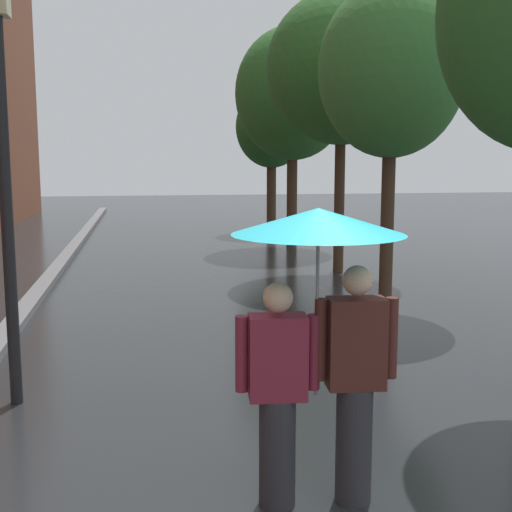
# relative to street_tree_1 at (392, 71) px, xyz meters

# --- Properties ---
(kerb_strip) EXTENTS (0.30, 36.00, 0.12)m
(kerb_strip) POSITION_rel_street_tree_1_xyz_m (-5.90, 3.57, -3.77)
(kerb_strip) COLOR slate
(kerb_strip) RESTS_ON ground
(street_tree_1) EXTENTS (2.38, 2.38, 5.26)m
(street_tree_1) POSITION_rel_street_tree_1_xyz_m (0.00, 0.00, 0.00)
(street_tree_1) COLOR #473323
(street_tree_1) RESTS_ON ground
(street_tree_2) EXTENTS (3.16, 3.16, 5.89)m
(street_tree_2) POSITION_rel_street_tree_1_xyz_m (0.14, 3.26, 0.46)
(street_tree_2) COLOR #473323
(street_tree_2) RESTS_ON ground
(street_tree_3) EXTENTS (3.15, 3.15, 5.99)m
(street_tree_3) POSITION_rel_street_tree_1_xyz_m (0.08, 7.62, 0.33)
(street_tree_3) COLOR #473323
(street_tree_3) RESTS_ON ground
(street_tree_4) EXTENTS (2.38, 2.38, 4.81)m
(street_tree_4) POSITION_rel_street_tree_1_xyz_m (0.23, 11.46, -0.41)
(street_tree_4) COLOR #473323
(street_tree_4) RESTS_ON ground
(couple_under_umbrella) EXTENTS (1.19, 1.19, 2.12)m
(couple_under_umbrella) POSITION_rel_street_tree_1_xyz_m (-2.82, -6.17, -2.39)
(couple_under_umbrella) COLOR #2D2D33
(couple_under_umbrella) RESTS_ON ground
(street_lamp_post) EXTENTS (0.24, 0.24, 4.07)m
(street_lamp_post) POSITION_rel_street_tree_1_xyz_m (-5.30, -3.78, -1.44)
(street_lamp_post) COLOR black
(street_lamp_post) RESTS_ON ground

